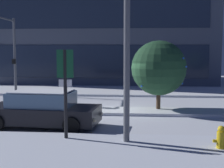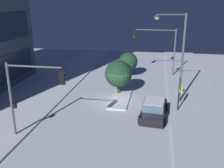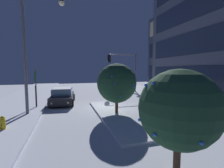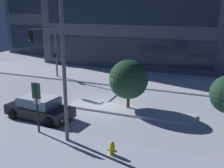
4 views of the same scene
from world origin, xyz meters
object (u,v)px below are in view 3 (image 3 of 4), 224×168
Objects in this scene: parking_info_sign at (36,84)px; decorated_tree_median at (179,109)px; street_lamp_arched at (36,38)px; traffic_light_corner_far_left at (124,66)px; decorated_tree_left_of_median at (117,83)px; fire_hydrant at (3,124)px; car_near at (63,96)px.

decorated_tree_median is at bearing -62.10° from parking_info_sign.
street_lamp_arched reaches higher than parking_info_sign.
street_lamp_arched reaches higher than traffic_light_corner_far_left.
street_lamp_arched is at bearing -105.80° from decorated_tree_left_of_median.
decorated_tree_median is at bearing 50.89° from fire_hydrant.
parking_info_sign is (6.47, -10.25, -1.78)m from traffic_light_corner_far_left.
decorated_tree_left_of_median reaches higher than parking_info_sign.
traffic_light_corner_far_left is 1.76× the size of parking_info_sign.
decorated_tree_left_of_median is (-1.45, 6.63, 1.84)m from fire_hydrant.
car_near is at bearing 31.57° from traffic_light_corner_far_left.
street_lamp_arched is at bearing -77.85° from parking_info_sign.
street_lamp_arched is 3.96m from parking_info_sign.
street_lamp_arched is 10.06× the size of fire_hydrant.
fire_hydrant is (11.41, -11.01, -3.39)m from traffic_light_corner_far_left.
fire_hydrant is at bearing -77.70° from decorated_tree_left_of_median.
decorated_tree_median reaches higher than car_near.
parking_info_sign is (-4.94, 0.76, 1.61)m from fire_hydrant.
street_lamp_arched is 2.69× the size of parking_info_sign.
decorated_tree_left_of_median is at bearing 66.30° from traffic_light_corner_far_left.
fire_hydrant is at bearing -120.07° from street_lamp_arched.
decorated_tree_left_of_median is (9.97, -4.37, -1.55)m from traffic_light_corner_far_left.
decorated_tree_left_of_median is (3.49, 5.87, 0.24)m from parking_info_sign.
traffic_light_corner_far_left is 17.35m from decorated_tree_median.
traffic_light_corner_far_left is 12.25m from parking_info_sign.
street_lamp_arched is 6.45m from decorated_tree_left_of_median.
traffic_light_corner_far_left is 16.22m from fire_hydrant.
car_near is 1.54× the size of parking_info_sign.
decorated_tree_left_of_median is (1.53, 5.41, -3.17)m from street_lamp_arched.
street_lamp_arched reaches higher than decorated_tree_left_of_median.
decorated_tree_left_of_median is at bearing -23.42° from street_lamp_arched.
decorated_tree_median is at bearing 74.58° from traffic_light_corner_far_left.
decorated_tree_median is at bearing 22.02° from car_near.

